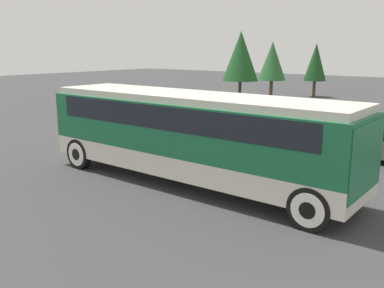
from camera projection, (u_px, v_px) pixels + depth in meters
name	position (u px, v px, depth m)	size (l,w,h in m)	color
ground_plane	(192.00, 183.00, 14.11)	(120.00, 120.00, 0.00)	#38383A
tour_bus	(194.00, 130.00, 13.67)	(10.93, 2.66, 2.95)	silver
parked_car_near	(219.00, 115.00, 23.83)	(4.34, 1.90, 1.43)	#BCBCC1
parked_car_far	(278.00, 135.00, 18.47)	(4.43, 1.85, 1.42)	#2D5638
tree_left	(316.00, 62.00, 38.88)	(2.02, 2.02, 4.84)	brown
tree_center	(241.00, 56.00, 38.40)	(3.25, 3.25, 5.90)	brown
tree_right	(272.00, 61.00, 34.86)	(2.28, 2.28, 4.90)	brown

